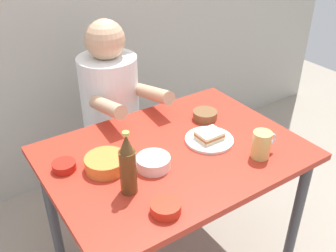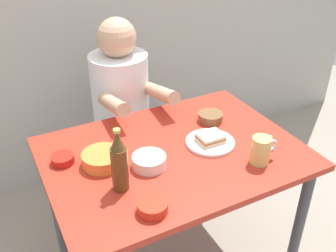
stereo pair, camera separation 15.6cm
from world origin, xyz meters
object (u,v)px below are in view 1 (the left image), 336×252
(sandwich, at_px, (209,135))
(beer_bottle, at_px, (128,166))
(plate_orange, at_px, (209,140))
(beer_mug, at_px, (262,144))
(dining_table, at_px, (174,168))
(condiment_bowl_brown, at_px, (205,115))
(person_seated, at_px, (110,93))
(stool, at_px, (115,154))

(sandwich, relative_size, beer_bottle, 0.42)
(plate_orange, xyz_separation_m, sandwich, (0.00, -0.00, 0.02))
(beer_mug, bearing_deg, dining_table, 139.63)
(beer_bottle, height_order, condiment_bowl_brown, beer_bottle)
(person_seated, bearing_deg, plate_orange, -75.03)
(plate_orange, relative_size, condiment_bowl_brown, 1.83)
(stool, bearing_deg, beer_bottle, -111.18)
(person_seated, distance_m, condiment_bowl_brown, 0.55)
(plate_orange, bearing_deg, beer_bottle, -167.97)
(beer_mug, xyz_separation_m, condiment_bowl_brown, (0.00, 0.38, -0.04))
(stool, height_order, beer_bottle, beer_bottle)
(person_seated, distance_m, beer_mug, 0.90)
(dining_table, relative_size, condiment_bowl_brown, 9.17)
(beer_mug, relative_size, beer_bottle, 0.48)
(sandwich, xyz_separation_m, condiment_bowl_brown, (0.11, 0.17, -0.01))
(sandwich, bearing_deg, stool, 104.72)
(sandwich, bearing_deg, condiment_bowl_brown, 57.03)
(plate_orange, distance_m, condiment_bowl_brown, 0.20)
(person_seated, relative_size, beer_bottle, 2.75)
(stool, height_order, sandwich, sandwich)
(plate_orange, distance_m, beer_mug, 0.24)
(stool, relative_size, plate_orange, 2.05)
(dining_table, bearing_deg, beer_mug, -40.37)
(stool, relative_size, condiment_bowl_brown, 3.75)
(beer_bottle, bearing_deg, condiment_bowl_brown, 25.10)
(stool, height_order, plate_orange, plate_orange)
(stool, distance_m, condiment_bowl_brown, 0.70)
(beer_bottle, bearing_deg, stool, 68.82)
(person_seated, bearing_deg, dining_table, -90.07)
(stool, bearing_deg, beer_mug, -72.16)
(stool, xyz_separation_m, sandwich, (0.17, -0.66, 0.42))
(sandwich, bearing_deg, person_seated, 104.97)
(beer_mug, height_order, condiment_bowl_brown, beer_mug)
(person_seated, xyz_separation_m, sandwich, (0.17, -0.65, 0.01))
(dining_table, height_order, person_seated, person_seated)
(stool, bearing_deg, plate_orange, -75.28)
(dining_table, xyz_separation_m, beer_bottle, (-0.29, -0.13, 0.21))
(stool, xyz_separation_m, beer_mug, (0.28, -0.87, 0.45))
(condiment_bowl_brown, bearing_deg, person_seated, 120.83)
(plate_orange, bearing_deg, condiment_bowl_brown, 57.03)
(sandwich, bearing_deg, plate_orange, 90.00)
(person_seated, xyz_separation_m, beer_bottle, (-0.29, -0.74, 0.09))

